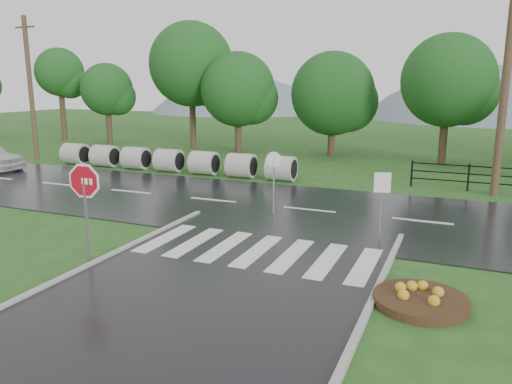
% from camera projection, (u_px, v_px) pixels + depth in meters
% --- Properties ---
extents(ground, '(120.00, 120.00, 0.00)m').
position_uv_depth(ground, '(156.00, 334.00, 9.47)').
color(ground, '#23521B').
rests_on(ground, ground).
extents(main_road, '(90.00, 8.00, 0.04)m').
position_uv_depth(main_road, '(309.00, 211.00, 18.46)').
color(main_road, black).
rests_on(main_road, ground).
extents(crosswalk, '(6.50, 2.80, 0.02)m').
position_uv_depth(crosswalk, '(257.00, 251.00, 13.95)').
color(crosswalk, silver).
rests_on(crosswalk, ground).
extents(hills, '(102.00, 48.00, 48.00)m').
position_uv_depth(hills, '(445.00, 228.00, 70.00)').
color(hills, slate).
rests_on(hills, ground).
extents(treeline, '(83.20, 5.20, 10.00)m').
position_uv_depth(treeline, '(391.00, 159.00, 30.68)').
color(treeline, '#164718').
rests_on(treeline, ground).
extents(culvert_pipes, '(13.90, 1.20, 1.20)m').
position_uv_depth(culvert_pipes, '(169.00, 160.00, 26.33)').
color(culvert_pipes, '#9E9B93').
rests_on(culvert_pipes, ground).
extents(stop_sign, '(1.24, 0.15, 2.81)m').
position_uv_depth(stop_sign, '(85.00, 190.00, 12.90)').
color(stop_sign, '#939399').
rests_on(stop_sign, ground).
extents(flower_bed, '(2.01, 2.01, 0.40)m').
position_uv_depth(flower_bed, '(421.00, 299.00, 10.66)').
color(flower_bed, '#332111').
rests_on(flower_bed, ground).
extents(reg_sign_small, '(0.46, 0.15, 2.15)m').
position_uv_depth(reg_sign_small, '(382.00, 194.00, 14.39)').
color(reg_sign_small, '#939399').
rests_on(reg_sign_small, ground).
extents(reg_sign_round, '(0.51, 0.17, 2.28)m').
position_uv_depth(reg_sign_round, '(274.00, 175.00, 17.60)').
color(reg_sign_round, '#939399').
rests_on(reg_sign_round, ground).
extents(utility_pole_west, '(1.50, 0.28, 8.41)m').
position_uv_depth(utility_pole_west, '(30.00, 88.00, 29.69)').
color(utility_pole_west, '#473523').
rests_on(utility_pole_west, ground).
extents(utility_pole_east, '(1.78, 0.33, 9.98)m').
position_uv_depth(utility_pole_east, '(507.00, 72.00, 19.88)').
color(utility_pole_east, '#473523').
rests_on(utility_pole_east, ground).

